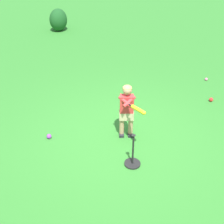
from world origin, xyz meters
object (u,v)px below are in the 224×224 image
object	(u,v)px
play_ball_near_batter	(211,100)
batting_tee	(133,160)
child_batter	(127,107)
play_ball_behind_batter	(206,79)
play_ball_by_bucket	(49,136)

from	to	relation	value
play_ball_near_batter	batting_tee	world-z (taller)	batting_tee
child_batter	batting_tee	world-z (taller)	child_batter
play_ball_behind_batter	play_ball_by_bucket	world-z (taller)	play_ball_by_bucket
play_ball_by_bucket	play_ball_behind_batter	bearing A→B (deg)	-30.26
play_ball_near_batter	batting_tee	bearing A→B (deg)	163.32
play_ball_behind_batter	batting_tee	world-z (taller)	batting_tee
play_ball_by_bucket	batting_tee	distance (m)	1.72
child_batter	batting_tee	distance (m)	0.98
play_ball_behind_batter	play_ball_by_bucket	size ratio (longest dim) A/B	0.80
child_batter	batting_tee	bearing A→B (deg)	-149.67
play_ball_near_batter	batting_tee	size ratio (longest dim) A/B	0.15
child_batter	play_ball_near_batter	size ratio (longest dim) A/B	11.41
play_ball_near_batter	play_ball_by_bucket	distance (m)	3.78
play_ball_behind_batter	batting_tee	distance (m)	3.89
child_batter	play_ball_near_batter	distance (m)	2.49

